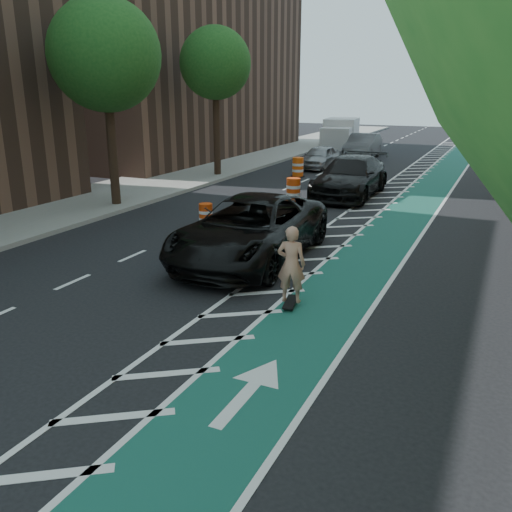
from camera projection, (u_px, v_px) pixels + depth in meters
The scene contains 18 objects.
ground at pixel (181, 303), 12.25m from camera, with size 120.00×120.00×0.00m, color black.
bike_lane at pixel (401, 221), 19.67m from camera, with size 2.00×90.00×0.01m, color #17534D.
buffer_strip at pixel (360, 217), 20.28m from camera, with size 1.40×90.00×0.01m, color silver.
sidewalk_left at pixel (124, 192), 24.71m from camera, with size 5.00×90.00×0.15m, color gray.
curb_left at pixel (169, 196), 23.72m from camera, with size 0.12×90.00×0.16m, color gray.
building_left_far at pixel (150, 20), 37.36m from camera, with size 14.00×22.00×18.00m, color brown.
tree_l_c at pixel (113, 56), 20.62m from camera, with size 4.20×4.20×7.90m.
tree_l_d at pixel (216, 64), 27.53m from camera, with size 4.20×4.20×7.90m.
skateboard at pixel (290, 302), 12.07m from camera, with size 0.40×0.86×0.11m.
skateboarder at pixel (291, 264), 11.80m from camera, with size 0.63×0.41×1.73m, color tan.
suv_near at pixel (251, 229), 15.12m from camera, with size 2.90×6.28×1.75m, color black.
suv_far at pixel (350, 177), 23.92m from camera, with size 2.40×5.91×1.72m, color black.
car_silver at pixel (320, 157), 31.99m from camera, with size 1.57×3.91×1.33m, color #96979B.
car_grey at pixel (363, 146), 36.33m from camera, with size 1.74×4.99×1.64m, color #56575B.
box_truck at pixel (340, 134), 43.00m from camera, with size 3.02×5.55×2.20m.
barrel_a at pixel (206, 216), 18.81m from camera, with size 0.59×0.59×0.81m.
barrel_b at pixel (293, 191), 22.79m from camera, with size 0.74×0.74×1.01m.
barrel_c at pixel (298, 168), 29.11m from camera, with size 0.76×0.76×1.03m.
Camera 1 is at (6.36, -9.57, 4.70)m, focal length 38.00 mm.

